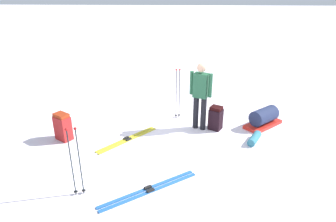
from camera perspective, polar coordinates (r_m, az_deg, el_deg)
ground_plane at (r=7.27m, az=-0.00°, el=-5.06°), size 80.00×80.00×0.00m
skier_standing at (r=7.38m, az=6.14°, el=3.39°), size 0.53×0.34×1.70m
ski_pair_near at (r=7.24m, az=-7.65°, el=-5.34°), size 1.26×1.39×0.05m
ski_pair_far at (r=5.63m, az=-3.56°, el=-14.61°), size 1.70×1.25×0.05m
backpack_large_dark at (r=7.66m, az=8.97°, el=-1.34°), size 0.40×0.38×0.61m
backpack_bright at (r=7.48m, az=-19.21°, el=-2.84°), size 0.45×0.42×0.67m
ski_poles_planted_near at (r=5.36m, az=-17.13°, el=-8.59°), size 0.20×0.11×1.31m
ski_poles_planted_far at (r=8.04m, az=1.85°, el=3.76°), size 0.15×0.10×1.37m
gear_sled at (r=8.13m, az=17.58°, el=-1.26°), size 1.10×1.03×0.49m
sleeping_mat_rolled at (r=7.33m, az=15.98°, el=-5.01°), size 0.42×0.57×0.18m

